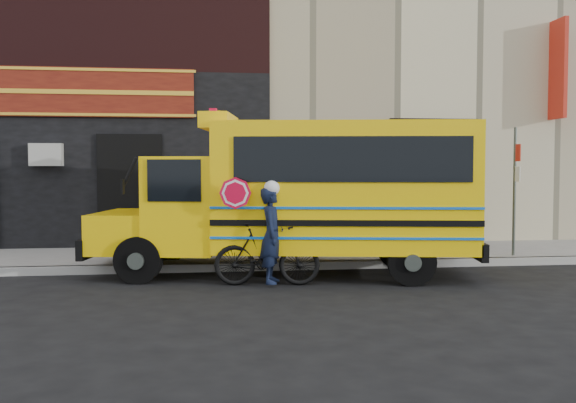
# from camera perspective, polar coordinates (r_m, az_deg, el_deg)

# --- Properties ---
(ground) EXTENTS (120.00, 120.00, 0.00)m
(ground) POSITION_cam_1_polar(r_m,az_deg,el_deg) (9.85, 1.63, -8.45)
(ground) COLOR black
(ground) RESTS_ON ground
(curb) EXTENTS (40.00, 0.20, 0.15)m
(curb) POSITION_cam_1_polar(r_m,az_deg,el_deg) (12.38, -0.28, -5.74)
(curb) COLOR #9F9E99
(curb) RESTS_ON ground
(sidewalk) EXTENTS (40.00, 3.00, 0.15)m
(sidewalk) POSITION_cam_1_polar(r_m,az_deg,el_deg) (13.85, -1.06, -4.81)
(sidewalk) COLOR #65635E
(sidewalk) RESTS_ON ground
(building) EXTENTS (20.00, 10.70, 12.00)m
(building) POSITION_cam_1_polar(r_m,az_deg,el_deg) (20.47, -3.25, 14.75)
(building) COLOR beige
(building) RESTS_ON sidewalk
(school_bus) EXTENTS (7.16, 3.28, 2.92)m
(school_bus) POSITION_cam_1_polar(r_m,az_deg,el_deg) (11.63, 1.62, 0.79)
(school_bus) COLOR black
(school_bus) RESTS_ON ground
(sign_pole) EXTENTS (0.06, 0.24, 2.79)m
(sign_pole) POSITION_cam_1_polar(r_m,az_deg,el_deg) (14.00, 19.52, 1.17)
(sign_pole) COLOR #454D47
(sign_pole) RESTS_ON ground
(bicycle) EXTENTS (1.80, 0.70, 1.06)m
(bicycle) POSITION_cam_1_polar(r_m,az_deg,el_deg) (10.68, -1.88, -4.69)
(bicycle) COLOR black
(bicycle) RESTS_ON ground
(cyclist) EXTENTS (0.50, 0.65, 1.60)m
(cyclist) POSITION_cam_1_polar(r_m,az_deg,el_deg) (10.62, -1.45, -3.27)
(cyclist) COLOR black
(cyclist) RESTS_ON ground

